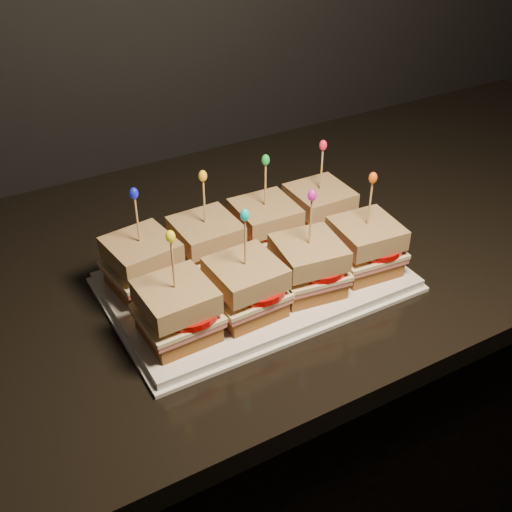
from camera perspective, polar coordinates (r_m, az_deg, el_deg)
cabinet at (r=1.32m, az=-7.94°, el=-18.25°), size 2.27×0.69×0.86m
granite_slab at (r=1.00m, az=-9.96°, el=-2.55°), size 2.31×0.73×0.04m
platter at (r=0.95m, az=0.00°, el=-2.28°), size 0.42×0.26×0.02m
platter_rim at (r=0.95m, az=0.00°, el=-2.57°), size 0.43×0.27×0.01m
sandwich_0_bread_bot at (r=0.93m, az=-9.88°, el=-2.02°), size 0.10×0.10×0.02m
sandwich_0_ham at (r=0.93m, az=-9.98°, el=-1.23°), size 0.11×0.10×0.01m
sandwich_0_cheese at (r=0.92m, az=-10.02°, el=-0.87°), size 0.11×0.11×0.01m
sandwich_0_tomato at (r=0.92m, az=-9.24°, el=-0.47°), size 0.09×0.09×0.01m
sandwich_0_bread_top at (r=0.91m, az=-10.19°, el=0.52°), size 0.10×0.10×0.03m
sandwich_0_pick at (r=0.88m, az=-10.48°, el=2.94°), size 0.00×0.00×0.09m
sandwich_0_frill at (r=0.86m, az=-10.80°, el=5.49°), size 0.01×0.01×0.02m
sandwich_1_bread_bot at (r=0.96m, az=-4.36°, el=-0.29°), size 0.09×0.09×0.02m
sandwich_1_ham at (r=0.95m, az=-4.40°, el=0.50°), size 0.10×0.09×0.01m
sandwich_1_cheese at (r=0.95m, az=-4.42°, el=0.85°), size 0.10×0.10×0.01m
sandwich_1_tomato at (r=0.95m, az=-3.62°, el=1.25°), size 0.09×0.09×0.01m
sandwich_1_bread_top at (r=0.94m, az=-4.49°, el=2.22°), size 0.09×0.09×0.03m
sandwich_1_pick at (r=0.91m, az=-4.62°, el=4.61°), size 0.00×0.00×0.09m
sandwich_1_frill at (r=0.89m, az=-4.75°, el=7.11°), size 0.01×0.01×0.02m
sandwich_2_bread_bot at (r=1.00m, az=0.79°, el=1.33°), size 0.09×0.09×0.02m
sandwich_2_ham at (r=0.99m, az=0.80°, el=2.10°), size 0.10×0.10×0.01m
sandwich_2_cheese at (r=0.99m, az=0.80°, el=2.44°), size 0.10×0.10×0.01m
sandwich_2_tomato at (r=0.99m, az=1.59°, el=2.83°), size 0.09×0.09×0.01m
sandwich_2_bread_top at (r=0.98m, az=0.82°, el=3.79°), size 0.09×0.09×0.03m
sandwich_2_pick at (r=0.95m, az=0.84°, el=6.11°), size 0.00×0.00×0.09m
sandwich_2_frill at (r=0.93m, az=0.86°, el=8.54°), size 0.01×0.01×0.02m
sandwich_3_bread_bot at (r=1.05m, az=5.53°, el=2.81°), size 0.09×0.09×0.02m
sandwich_3_ham at (r=1.04m, az=5.58°, el=3.56°), size 0.10×0.09×0.01m
sandwich_3_cheese at (r=1.04m, az=5.60°, el=3.89°), size 0.10×0.09×0.01m
sandwich_3_tomato at (r=1.03m, az=6.36°, el=4.26°), size 0.09×0.09×0.01m
sandwich_3_bread_top at (r=1.02m, az=5.69°, el=5.19°), size 0.09×0.09×0.03m
sandwich_3_pick at (r=1.00m, az=5.83°, el=7.43°), size 0.00×0.00×0.09m
sandwich_3_frill at (r=0.98m, az=5.99°, el=9.77°), size 0.01×0.01×0.02m
sandwich_4_bread_bot at (r=0.85m, az=-6.90°, el=-6.28°), size 0.09×0.09×0.02m
sandwich_4_ham at (r=0.84m, az=-6.98°, el=-5.44°), size 0.10×0.10×0.01m
sandwich_4_cheese at (r=0.83m, az=-7.01°, el=-5.07°), size 0.10×0.10×0.01m
sandwich_4_tomato at (r=0.82m, az=-6.11°, el=-4.65°), size 0.09×0.09×0.01m
sandwich_4_bread_top at (r=0.81m, az=-7.14°, el=-3.61°), size 0.09×0.09×0.03m
sandwich_4_pick at (r=0.79m, az=-7.37°, el=-1.03°), size 0.00×0.00×0.09m
sandwich_4_frill at (r=0.76m, az=-7.62°, el=1.72°), size 0.01×0.01×0.02m
sandwich_5_bread_bot at (r=0.88m, az=-0.91°, el=-4.20°), size 0.09×0.09×0.02m
sandwich_5_ham at (r=0.87m, az=-0.92°, el=-3.38°), size 0.10×0.10×0.01m
sandwich_5_cheese at (r=0.86m, az=-0.92°, el=-3.01°), size 0.10×0.10×0.01m
sandwich_5_tomato at (r=0.86m, az=-0.03°, el=-2.59°), size 0.09×0.09×0.01m
sandwich_5_bread_top at (r=0.85m, az=-0.94°, el=-1.56°), size 0.09×0.09×0.03m
sandwich_5_pick at (r=0.82m, az=-0.97°, el=0.97°), size 0.00×0.00×0.09m
sandwich_5_frill at (r=0.80m, az=-1.00°, el=3.66°), size 0.01×0.01×0.02m
sandwich_6_bread_bot at (r=0.92m, az=4.57°, el=-2.26°), size 0.10×0.10×0.02m
sandwich_6_ham at (r=0.91m, az=4.62°, el=-1.45°), size 0.11×0.10×0.01m
sandwich_6_cheese at (r=0.91m, az=4.64°, el=-1.09°), size 0.11×0.11×0.01m
sandwich_6_tomato at (r=0.90m, az=5.50°, el=-0.68°), size 0.09×0.09×0.01m
sandwich_6_bread_top at (r=0.89m, az=4.72°, el=0.32°), size 0.10×0.10×0.03m
sandwich_6_pick at (r=0.87m, az=4.86°, el=2.78°), size 0.00×0.00×0.09m
sandwich_6_frill at (r=0.84m, az=5.00°, el=5.38°), size 0.01×0.01×0.02m
sandwich_7_bread_bot at (r=0.97m, az=9.52°, el=-0.48°), size 0.09×0.09×0.02m
sandwich_7_ham at (r=0.96m, az=9.61°, el=0.30°), size 0.10×0.10×0.01m
sandwich_7_cheese at (r=0.96m, az=9.65°, el=0.65°), size 0.10×0.10×0.01m
sandwich_7_tomato at (r=0.96m, az=10.47°, el=1.04°), size 0.09×0.09×0.01m
sandwich_7_bread_top at (r=0.94m, az=9.80°, el=2.01°), size 0.10×0.10×0.03m
sandwich_7_pick at (r=0.92m, az=10.07°, el=4.38°), size 0.00×0.00×0.09m
sandwich_7_frill at (r=0.90m, az=10.36°, el=6.86°), size 0.01×0.01×0.02m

